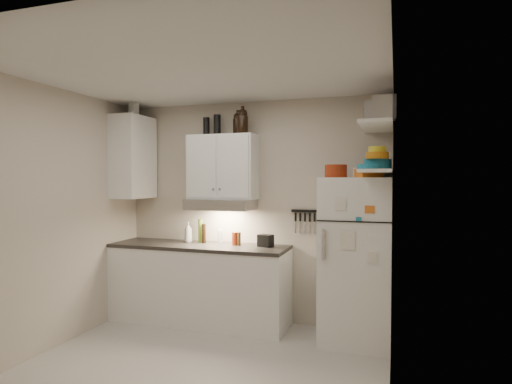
% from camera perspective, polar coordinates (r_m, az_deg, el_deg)
% --- Properties ---
extents(floor, '(3.20, 3.00, 0.02)m').
position_cam_1_polar(floor, '(4.07, -7.95, -22.91)').
color(floor, '#BBB4AC').
rests_on(floor, ground).
extents(ceiling, '(3.20, 3.00, 0.02)m').
position_cam_1_polar(ceiling, '(3.81, -8.12, 15.78)').
color(ceiling, silver).
rests_on(ceiling, ground).
extents(back_wall, '(3.20, 0.02, 2.60)m').
position_cam_1_polar(back_wall, '(5.11, -0.53, -2.58)').
color(back_wall, '#BDB2A1').
rests_on(back_wall, ground).
extents(left_wall, '(0.02, 3.00, 2.60)m').
position_cam_1_polar(left_wall, '(4.65, -26.15, -3.18)').
color(left_wall, '#BDB2A1').
rests_on(left_wall, ground).
extents(right_wall, '(0.02, 3.00, 2.60)m').
position_cam_1_polar(right_wall, '(3.34, 17.71, -4.97)').
color(right_wall, '#BDB2A1').
rests_on(right_wall, ground).
extents(base_cabinet, '(2.10, 0.60, 0.88)m').
position_cam_1_polar(base_cabinet, '(5.17, -7.59, -12.21)').
color(base_cabinet, white).
rests_on(base_cabinet, floor).
extents(countertop, '(2.10, 0.62, 0.04)m').
position_cam_1_polar(countertop, '(5.08, -7.61, -7.17)').
color(countertop, '#2D2926').
rests_on(countertop, base_cabinet).
extents(upper_cabinet, '(0.80, 0.33, 0.75)m').
position_cam_1_polar(upper_cabinet, '(5.04, -4.41, 3.33)').
color(upper_cabinet, white).
rests_on(upper_cabinet, back_wall).
extents(side_cabinet, '(0.33, 0.55, 1.00)m').
position_cam_1_polar(side_cabinet, '(5.47, -16.06, 4.46)').
color(side_cabinet, white).
rests_on(side_cabinet, left_wall).
extents(range_hood, '(0.76, 0.46, 0.12)m').
position_cam_1_polar(range_hood, '(4.98, -4.69, -1.65)').
color(range_hood, silver).
rests_on(range_hood, back_wall).
extents(fridge, '(0.70, 0.68, 1.70)m').
position_cam_1_polar(fridge, '(4.57, 13.20, -8.83)').
color(fridge, white).
rests_on(fridge, floor).
extents(shelf_hi, '(0.30, 0.95, 0.03)m').
position_cam_1_polar(shelf_hi, '(4.37, 15.81, 8.44)').
color(shelf_hi, white).
rests_on(shelf_hi, right_wall).
extents(shelf_lo, '(0.30, 0.95, 0.03)m').
position_cam_1_polar(shelf_lo, '(4.34, 15.76, 2.67)').
color(shelf_lo, white).
rests_on(shelf_lo, right_wall).
extents(knife_strip, '(0.42, 0.02, 0.03)m').
position_cam_1_polar(knife_strip, '(4.90, 7.15, -2.54)').
color(knife_strip, black).
rests_on(knife_strip, back_wall).
extents(dutch_oven, '(0.28, 0.28, 0.13)m').
position_cam_1_polar(dutch_oven, '(4.49, 10.61, 2.75)').
color(dutch_oven, maroon).
rests_on(dutch_oven, fridge).
extents(book_stack, '(0.29, 0.32, 0.09)m').
position_cam_1_polar(book_stack, '(4.36, 14.75, 2.45)').
color(book_stack, orange).
rests_on(book_stack, fridge).
extents(spice_jar, '(0.08, 0.08, 0.10)m').
position_cam_1_polar(spice_jar, '(4.46, 13.19, 2.54)').
color(spice_jar, silver).
rests_on(spice_jar, fridge).
extents(stock_pot, '(0.37, 0.37, 0.22)m').
position_cam_1_polar(stock_pot, '(4.72, 16.02, 9.49)').
color(stock_pot, silver).
rests_on(stock_pot, shelf_hi).
extents(tin_a, '(0.21, 0.19, 0.20)m').
position_cam_1_polar(tin_a, '(4.25, 15.64, 10.22)').
color(tin_a, '#AAAAAD').
rests_on(tin_a, shelf_hi).
extents(tin_b, '(0.22, 0.22, 0.21)m').
position_cam_1_polar(tin_b, '(4.05, 16.67, 10.67)').
color(tin_b, '#AAAAAD').
rests_on(tin_b, shelf_hi).
extents(bowl_teal, '(0.28, 0.28, 0.11)m').
position_cam_1_polar(bowl_teal, '(4.53, 15.89, 3.52)').
color(bowl_teal, teal).
rests_on(bowl_teal, shelf_lo).
extents(bowl_orange, '(0.22, 0.22, 0.07)m').
position_cam_1_polar(bowl_orange, '(4.44, 15.87, 4.70)').
color(bowl_orange, orange).
rests_on(bowl_orange, bowl_teal).
extents(bowl_yellow, '(0.17, 0.17, 0.06)m').
position_cam_1_polar(bowl_yellow, '(4.44, 15.88, 5.48)').
color(bowl_yellow, yellow).
rests_on(bowl_yellow, bowl_orange).
extents(plates, '(0.27, 0.27, 0.05)m').
position_cam_1_polar(plates, '(4.27, 14.72, 3.25)').
color(plates, teal).
rests_on(plates, shelf_lo).
extents(growler_a, '(0.15, 0.15, 0.27)m').
position_cam_1_polar(growler_a, '(5.07, -2.45, 9.09)').
color(growler_a, black).
rests_on(growler_a, upper_cabinet).
extents(growler_b, '(0.16, 0.16, 0.29)m').
position_cam_1_polar(growler_b, '(4.92, -1.79, 9.44)').
color(growler_b, black).
rests_on(growler_b, upper_cabinet).
extents(thermos_a, '(0.11, 0.11, 0.25)m').
position_cam_1_polar(thermos_a, '(5.14, -5.20, 8.86)').
color(thermos_a, black).
rests_on(thermos_a, upper_cabinet).
extents(thermos_b, '(0.10, 0.10, 0.22)m').
position_cam_1_polar(thermos_b, '(5.23, -6.63, 8.62)').
color(thermos_b, black).
rests_on(thermos_b, upper_cabinet).
extents(side_jar, '(0.15, 0.15, 0.17)m').
position_cam_1_polar(side_jar, '(5.50, -15.99, 10.58)').
color(side_jar, silver).
rests_on(side_jar, side_cabinet).
extents(soap_bottle, '(0.13, 0.14, 0.27)m').
position_cam_1_polar(soap_bottle, '(5.24, -9.03, -5.19)').
color(soap_bottle, white).
rests_on(soap_bottle, countertop).
extents(pepper_mill, '(0.06, 0.06, 0.15)m').
position_cam_1_polar(pepper_mill, '(4.96, -2.31, -6.23)').
color(pepper_mill, brown).
rests_on(pepper_mill, countertop).
extents(oil_bottle, '(0.06, 0.06, 0.28)m').
position_cam_1_polar(oil_bottle, '(5.21, -7.42, -5.16)').
color(oil_bottle, '#4E681A').
rests_on(oil_bottle, countertop).
extents(vinegar_bottle, '(0.06, 0.06, 0.23)m').
position_cam_1_polar(vinegar_bottle, '(5.15, -6.96, -5.51)').
color(vinegar_bottle, black).
rests_on(vinegar_bottle, countertop).
extents(clear_bottle, '(0.07, 0.07, 0.17)m').
position_cam_1_polar(clear_bottle, '(5.11, -4.80, -5.94)').
color(clear_bottle, silver).
rests_on(clear_bottle, countertop).
extents(red_jar, '(0.09, 0.09, 0.15)m').
position_cam_1_polar(red_jar, '(4.97, -2.81, -6.23)').
color(red_jar, maroon).
rests_on(red_jar, countertop).
extents(caddy, '(0.19, 0.16, 0.14)m').
position_cam_1_polar(caddy, '(4.86, 1.28, -6.50)').
color(caddy, black).
rests_on(caddy, countertop).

